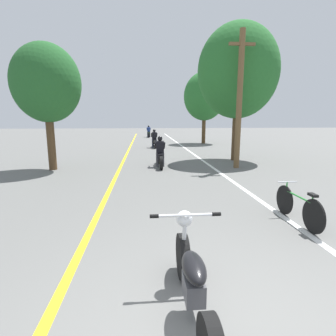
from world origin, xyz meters
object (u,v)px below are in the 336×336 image
object	(u,v)px
roadside_tree_right_near	(238,72)
bicycle_parked	(298,206)
utility_pole	(239,99)
motorcycle_foreground	(192,280)
motorcycle_rider_mid	(154,141)
roadside_tree_left	(46,84)
motorcycle_rider_lead	(160,155)
roadside_tree_right_far	(204,97)
motorcycle_rider_far	(149,133)

from	to	relation	value
roadside_tree_right_near	bicycle_parked	xyz separation A→B (m)	(-1.56, -8.32, -4.06)
utility_pole	bicycle_parked	bearing A→B (deg)	-98.41
motorcycle_foreground	motorcycle_rider_mid	distance (m)	17.11
roadside_tree_left	motorcycle_foreground	bearing A→B (deg)	-63.72
motorcycle_rider_lead	motorcycle_rider_mid	size ratio (longest dim) A/B	1.06
roadside_tree_right_near	roadside_tree_right_far	world-z (taller)	roadside_tree_right_near
roadside_tree_right_far	motorcycle_foreground	size ratio (longest dim) A/B	2.88
motorcycle_rider_lead	motorcycle_foreground	bearing A→B (deg)	-91.37
motorcycle_rider_mid	motorcycle_rider_lead	bearing A→B (deg)	-90.46
motorcycle_foreground	bicycle_parked	bearing A→B (deg)	41.81
utility_pole	roadside_tree_right_near	distance (m)	2.67
roadside_tree_right_near	motorcycle_foreground	distance (m)	12.15
roadside_tree_left	bicycle_parked	bearing A→B (deg)	-42.73
roadside_tree_right_near	motorcycle_foreground	xyz separation A→B (m)	(-4.19, -10.67, -4.01)
roadside_tree_right_near	roadside_tree_left	size ratio (longest dim) A/B	1.32
roadside_tree_right_far	roadside_tree_left	size ratio (longest dim) A/B	1.19
motorcycle_foreground	motorcycle_rider_lead	distance (m)	9.15
motorcycle_foreground	roadside_tree_right_far	bearing A→B (deg)	76.82
motorcycle_rider_far	utility_pole	bearing A→B (deg)	-80.24
roadside_tree_right_far	bicycle_parked	distance (m)	18.33
roadside_tree_right_near	motorcycle_rider_mid	size ratio (longest dim) A/B	3.36
roadside_tree_right_far	motorcycle_rider_lead	world-z (taller)	roadside_tree_right_far
motorcycle_rider_lead	motorcycle_rider_mid	xyz separation A→B (m)	(0.06, 7.96, -0.00)
motorcycle_rider_mid	roadside_tree_left	bearing A→B (deg)	-119.21
roadside_tree_right_far	motorcycle_foreground	distance (m)	21.06
roadside_tree_left	motorcycle_rider_lead	distance (m)	5.47
utility_pole	roadside_tree_left	distance (m)	7.93
roadside_tree_left	motorcycle_foreground	xyz separation A→B (m)	(4.35, -8.81, -3.09)
roadside_tree_right_near	motorcycle_foreground	bearing A→B (deg)	-111.44
roadside_tree_right_near	roadside_tree_right_far	xyz separation A→B (m)	(0.54, 9.53, -0.41)
utility_pole	roadside_tree_left	bearing A→B (deg)	178.02
roadside_tree_right_far	motorcycle_rider_far	xyz separation A→B (m)	(-4.64, 8.45, -3.49)
roadside_tree_left	motorcycle_foreground	size ratio (longest dim) A/B	2.42
motorcycle_rider_far	bicycle_parked	bearing A→B (deg)	-84.47
utility_pole	bicycle_parked	xyz separation A→B (m)	(-0.91, -6.18, -2.59)
roadside_tree_right_near	motorcycle_rider_far	distance (m)	18.84
roadside_tree_right_far	motorcycle_rider_mid	bearing A→B (deg)	-145.18
roadside_tree_left	motorcycle_rider_lead	world-z (taller)	roadside_tree_left
roadside_tree_left	motorcycle_rider_far	size ratio (longest dim) A/B	2.48
motorcycle_rider_lead	roadside_tree_right_near	bearing A→B (deg)	21.07
utility_pole	motorcycle_foreground	size ratio (longest dim) A/B	2.72
motorcycle_rider_lead	bicycle_parked	bearing A→B (deg)	-70.39
motorcycle_rider_far	roadside_tree_right_near	bearing A→B (deg)	-77.15
roadside_tree_right_near	motorcycle_rider_far	world-z (taller)	roadside_tree_right_near
motorcycle_foreground	motorcycle_rider_far	world-z (taller)	motorcycle_rider_far
roadside_tree_right_near	roadside_tree_left	xyz separation A→B (m)	(-8.55, -1.86, -0.91)
motorcycle_foreground	motorcycle_rider_mid	bearing A→B (deg)	89.05
utility_pole	roadside_tree_right_far	xyz separation A→B (m)	(1.18, 11.66, 1.06)
roadside_tree_right_near	motorcycle_foreground	world-z (taller)	roadside_tree_right_near
bicycle_parked	motorcycle_foreground	bearing A→B (deg)	-138.19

